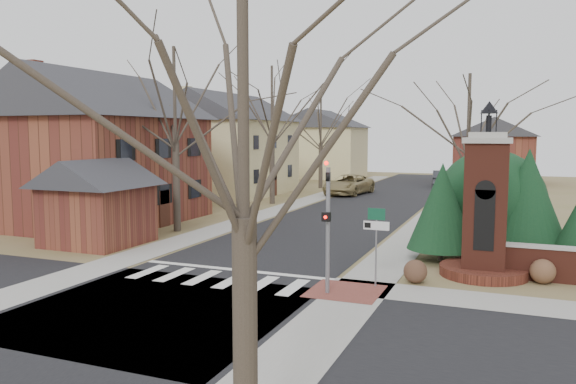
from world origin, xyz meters
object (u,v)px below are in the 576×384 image
at_px(brick_gate_monument, 485,218).
at_px(pickup_truck, 349,185).
at_px(traffic_signal_pole, 328,217).
at_px(distant_car, 442,178).
at_px(sign_post, 376,231).

distance_m(brick_gate_monument, pickup_truck, 28.40).
xyz_separation_m(traffic_signal_pole, pickup_truck, (-7.70, 29.94, -1.73)).
height_order(traffic_signal_pole, distant_car, traffic_signal_pole).
xyz_separation_m(pickup_truck, distant_car, (6.68, 10.51, -0.04)).
xyz_separation_m(sign_post, distant_car, (-2.31, 39.03, -1.13)).
xyz_separation_m(traffic_signal_pole, brick_gate_monument, (4.70, 4.42, -0.42)).
bearing_deg(distant_car, brick_gate_monument, 90.76).
relative_size(sign_post, pickup_truck, 0.44).
distance_m(traffic_signal_pole, distant_car, 40.50).
relative_size(traffic_signal_pole, sign_post, 1.64).
distance_m(traffic_signal_pole, pickup_truck, 30.96).
bearing_deg(distant_car, sign_post, 85.13).
bearing_deg(brick_gate_monument, distant_car, 99.02).
bearing_deg(brick_gate_monument, sign_post, -138.58).
distance_m(traffic_signal_pole, brick_gate_monument, 6.47).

